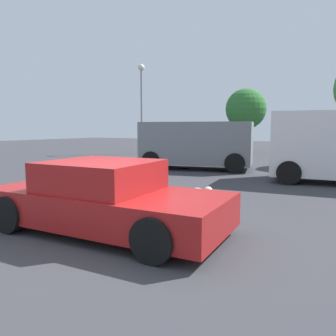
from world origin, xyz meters
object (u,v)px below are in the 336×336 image
(sedan_foreground, at_px, (105,199))
(light_post_near, at_px, (141,93))
(dog, at_px, (199,193))
(suv_dark, at_px, (196,143))

(sedan_foreground, relative_size, light_post_near, 0.72)
(sedan_foreground, bearing_deg, dog, 73.40)
(suv_dark, relative_size, light_post_near, 0.84)
(suv_dark, distance_m, light_post_near, 9.56)
(sedan_foreground, height_order, dog, sedan_foreground)
(dog, xyz_separation_m, suv_dark, (-3.24, 6.02, 0.83))
(dog, height_order, suv_dark, suv_dark)
(suv_dark, height_order, light_post_near, light_post_near)
(sedan_foreground, distance_m, light_post_near, 17.65)
(light_post_near, bearing_deg, dog, -48.16)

